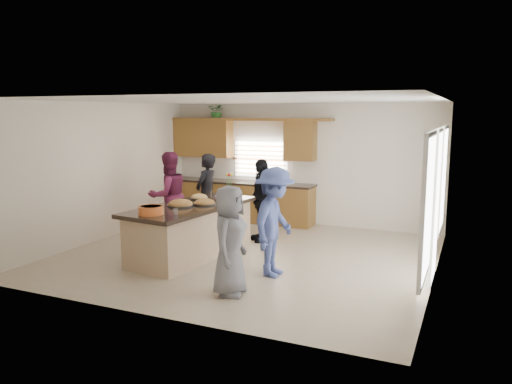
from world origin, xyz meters
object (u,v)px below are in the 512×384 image
at_px(woman_left_back, 207,194).
at_px(woman_right_front, 230,241).
at_px(island, 191,232).
at_px(woman_left_mid, 169,196).
at_px(woman_left_front, 262,200).
at_px(woman_right_back, 274,222).
at_px(salad_bowl, 151,210).

relative_size(woman_left_back, woman_right_front, 1.10).
bearing_deg(island, woman_left_mid, 145.78).
relative_size(woman_left_front, woman_right_front, 1.06).
xyz_separation_m(island, woman_right_back, (1.78, -0.41, 0.42)).
xyz_separation_m(woman_left_back, woman_right_back, (2.33, -1.96, 0.01)).
bearing_deg(salad_bowl, woman_left_back, 99.00).
height_order(salad_bowl, woman_left_back, woman_left_back).
xyz_separation_m(woman_left_front, woman_right_front, (0.77, -2.96, -0.05)).
height_order(woman_left_back, woman_left_mid, woman_left_mid).
relative_size(island, woman_left_front, 1.68).
height_order(island, woman_right_back, woman_right_back).
distance_m(island, woman_left_back, 1.70).
xyz_separation_m(island, salad_bowl, (-0.14, -1.01, 0.58)).
bearing_deg(woman_left_front, salad_bowl, -60.90).
xyz_separation_m(woman_left_back, woman_left_mid, (-0.55, -0.61, 0.03)).
bearing_deg(woman_left_back, island, 21.67).
distance_m(salad_bowl, woman_left_mid, 2.17).
relative_size(woman_left_back, woman_left_front, 1.03).
xyz_separation_m(island, woman_left_mid, (-1.10, 0.94, 0.45)).
height_order(island, salad_bowl, salad_bowl).
bearing_deg(salad_bowl, woman_right_front, -14.70).
relative_size(island, woman_right_front, 1.78).
bearing_deg(woman_left_front, woman_left_mid, -114.10).
height_order(woman_left_mid, woman_left_front, woman_left_mid).
height_order(salad_bowl, woman_right_back, woman_right_back).
xyz_separation_m(salad_bowl, woman_left_front, (0.88, 2.53, -0.19)).
distance_m(island, woman_left_mid, 1.51).
bearing_deg(island, salad_bowl, -91.66).
xyz_separation_m(woman_left_mid, woman_right_front, (2.60, -2.38, -0.11)).
relative_size(island, salad_bowl, 6.95).
distance_m(island, woman_right_back, 1.88).
bearing_deg(woman_left_front, woman_right_back, -13.29).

